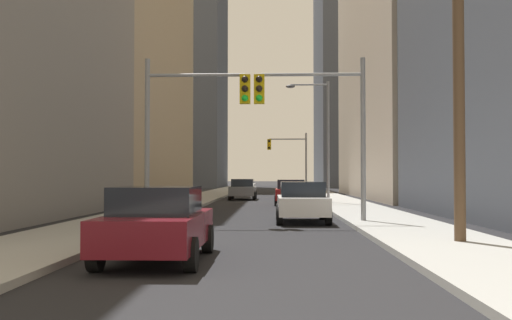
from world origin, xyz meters
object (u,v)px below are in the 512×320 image
sedan_grey (243,189)px  traffic_signal_near_right (315,112)px  traffic_signal_far_right (289,153)px  sedan_white (302,202)px  traffic_signal_near_left (192,112)px  sedan_maroon (158,224)px  sedan_red (291,192)px

sedan_grey → traffic_signal_near_right: bearing=-80.4°
sedan_grey → traffic_signal_far_right: (3.80, 14.96, 3.28)m
sedan_white → traffic_signal_near_left: 5.27m
sedan_grey → traffic_signal_far_right: bearing=75.7°
sedan_maroon → traffic_signal_far_right: size_ratio=0.70×
sedan_maroon → traffic_signal_far_right: traffic_signal_far_right is taller
sedan_maroon → traffic_signal_far_right: (3.89, 46.64, 3.28)m
sedan_white → traffic_signal_far_right: size_ratio=0.70×
sedan_grey → traffic_signal_near_right: traffic_signal_near_right is taller
sedan_white → sedan_maroon: bearing=-108.3°
traffic_signal_far_right → sedan_red: bearing=-91.3°
traffic_signal_near_left → sedan_red: bearing=74.5°
traffic_signal_near_right → traffic_signal_far_right: size_ratio=1.00×
sedan_maroon → sedan_grey: same height
traffic_signal_far_right → sedan_maroon: bearing=-94.8°
sedan_maroon → sedan_white: (3.42, 10.31, 0.00)m
sedan_maroon → sedan_red: 23.95m
sedan_maroon → sedan_red: (3.37, 23.71, 0.00)m
sedan_white → traffic_signal_near_right: traffic_signal_near_right is taller
traffic_signal_near_left → sedan_white: bearing=13.3°
sedan_red → traffic_signal_near_right: (0.48, -14.35, 3.28)m
traffic_signal_far_right → sedan_grey: bearing=-104.3°
sedan_white → sedan_red: same height
sedan_red → sedan_maroon: bearing=-98.1°
sedan_white → sedan_grey: (-3.33, 21.37, 0.00)m
sedan_white → traffic_signal_near_right: 3.44m
sedan_maroon → traffic_signal_near_right: (3.85, 9.36, 3.28)m
sedan_white → sedan_red: (-0.05, 13.39, 0.00)m
sedan_red → sedan_grey: 8.62m
sedan_red → sedan_grey: same height
sedan_maroon → traffic_signal_far_right: bearing=85.2°
sedan_red → traffic_signal_near_left: 15.24m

